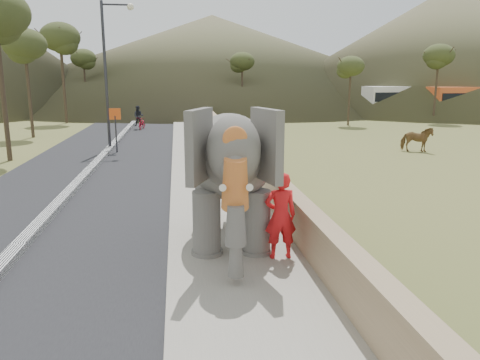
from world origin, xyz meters
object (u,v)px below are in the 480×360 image
(lamppost, at_px, (111,61))
(motorcyclist, at_px, (141,120))
(elephant_and_man, at_px, (230,175))
(cow, at_px, (417,139))

(lamppost, bearing_deg, motorcyclist, 86.43)
(motorcyclist, bearing_deg, lamppost, -93.57)
(elephant_and_man, distance_m, motorcyclist, 26.89)
(lamppost, distance_m, cow, 17.25)
(cow, relative_size, motorcyclist, 0.87)
(lamppost, bearing_deg, elephant_and_man, -73.61)
(cow, bearing_deg, lamppost, 105.78)
(lamppost, relative_size, cow, 4.86)
(elephant_and_man, bearing_deg, cow, 48.03)
(lamppost, xyz_separation_m, cow, (16.48, -2.92, -4.18))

